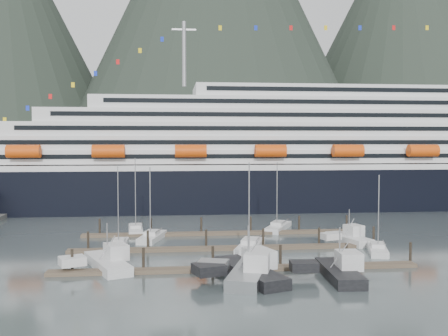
{
  "coord_description": "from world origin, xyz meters",
  "views": [
    {
      "loc": [
        -13.39,
        -76.48,
        16.82
      ],
      "look_at": [
        -3.39,
        22.0,
        11.63
      ],
      "focal_mm": 42.0,
      "sensor_mm": 36.0,
      "label": 1
    }
  ],
  "objects_px": {
    "sailboat_b": "(119,245)",
    "sailboat_a": "(152,238)",
    "sailboat_e": "(136,230)",
    "trawler_b": "(247,273)",
    "sailboat_h": "(377,250)",
    "trawler_d": "(338,271)",
    "trawler_e": "(348,238)",
    "trawler_c": "(248,270)",
    "trawler_a": "(106,262)",
    "sailboat_g": "(278,228)",
    "sailboat_c": "(250,247)",
    "cruise_ship": "(340,159)"
  },
  "relations": [
    {
      "from": "sailboat_a",
      "to": "sailboat_c",
      "type": "height_order",
      "value": "sailboat_c"
    },
    {
      "from": "sailboat_e",
      "to": "trawler_a",
      "type": "distance_m",
      "value": 27.2
    },
    {
      "from": "sailboat_b",
      "to": "sailboat_a",
      "type": "bearing_deg",
      "value": -40.97
    },
    {
      "from": "sailboat_h",
      "to": "trawler_b",
      "type": "bearing_deg",
      "value": 138.73
    },
    {
      "from": "sailboat_c",
      "to": "sailboat_b",
      "type": "bearing_deg",
      "value": 97.4
    },
    {
      "from": "trawler_c",
      "to": "trawler_d",
      "type": "height_order",
      "value": "trawler_c"
    },
    {
      "from": "cruise_ship",
      "to": "sailboat_c",
      "type": "distance_m",
      "value": 62.17
    },
    {
      "from": "trawler_c",
      "to": "trawler_d",
      "type": "relative_size",
      "value": 1.24
    },
    {
      "from": "sailboat_b",
      "to": "sailboat_e",
      "type": "height_order",
      "value": "sailboat_e"
    },
    {
      "from": "sailboat_g",
      "to": "sailboat_h",
      "type": "distance_m",
      "value": 23.92
    },
    {
      "from": "trawler_a",
      "to": "trawler_e",
      "type": "relative_size",
      "value": 1.24
    },
    {
      "from": "cruise_ship",
      "to": "sailboat_a",
      "type": "distance_m",
      "value": 64.46
    },
    {
      "from": "trawler_a",
      "to": "sailboat_e",
      "type": "bearing_deg",
      "value": -26.6
    },
    {
      "from": "sailboat_c",
      "to": "sailboat_e",
      "type": "distance_m",
      "value": 25.53
    },
    {
      "from": "sailboat_b",
      "to": "trawler_b",
      "type": "distance_m",
      "value": 27.58
    },
    {
      "from": "trawler_b",
      "to": "sailboat_c",
      "type": "bearing_deg",
      "value": 7.48
    },
    {
      "from": "cruise_ship",
      "to": "trawler_c",
      "type": "height_order",
      "value": "cruise_ship"
    },
    {
      "from": "sailboat_h",
      "to": "trawler_d",
      "type": "bearing_deg",
      "value": 159.13
    },
    {
      "from": "sailboat_a",
      "to": "trawler_c",
      "type": "distance_m",
      "value": 28.65
    },
    {
      "from": "sailboat_e",
      "to": "trawler_d",
      "type": "relative_size",
      "value": 1.2
    },
    {
      "from": "sailboat_h",
      "to": "trawler_d",
      "type": "xyz_separation_m",
      "value": [
        -10.49,
        -13.59,
        0.47
      ]
    },
    {
      "from": "cruise_ship",
      "to": "trawler_d",
      "type": "bearing_deg",
      "value": -108.29
    },
    {
      "from": "cruise_ship",
      "to": "sailboat_h",
      "type": "height_order",
      "value": "cruise_ship"
    },
    {
      "from": "sailboat_g",
      "to": "sailboat_c",
      "type": "bearing_deg",
      "value": -178.8
    },
    {
      "from": "trawler_a",
      "to": "sailboat_g",
      "type": "bearing_deg",
      "value": -68.91
    },
    {
      "from": "trawler_c",
      "to": "trawler_a",
      "type": "bearing_deg",
      "value": 50.92
    },
    {
      "from": "sailboat_a",
      "to": "sailboat_b",
      "type": "xyz_separation_m",
      "value": [
        -4.94,
        -5.46,
        -0.02
      ]
    },
    {
      "from": "sailboat_g",
      "to": "sailboat_h",
      "type": "height_order",
      "value": "sailboat_g"
    },
    {
      "from": "sailboat_h",
      "to": "trawler_b",
      "type": "relative_size",
      "value": 1.02
    },
    {
      "from": "trawler_b",
      "to": "trawler_e",
      "type": "distance_m",
      "value": 29.16
    },
    {
      "from": "cruise_ship",
      "to": "trawler_a",
      "type": "relative_size",
      "value": 17.06
    },
    {
      "from": "sailboat_e",
      "to": "trawler_b",
      "type": "height_order",
      "value": "sailboat_e"
    },
    {
      "from": "sailboat_c",
      "to": "sailboat_h",
      "type": "relative_size",
      "value": 1.16
    },
    {
      "from": "cruise_ship",
      "to": "trawler_b",
      "type": "distance_m",
      "value": 78.69
    },
    {
      "from": "trawler_d",
      "to": "trawler_e",
      "type": "height_order",
      "value": "trawler_d"
    },
    {
      "from": "sailboat_h",
      "to": "trawler_b",
      "type": "distance_m",
      "value": 25.64
    },
    {
      "from": "trawler_b",
      "to": "trawler_c",
      "type": "xyz_separation_m",
      "value": [
        0.28,
        1.25,
        -0.01
      ]
    },
    {
      "from": "sailboat_h",
      "to": "trawler_b",
      "type": "height_order",
      "value": "sailboat_h"
    },
    {
      "from": "sailboat_c",
      "to": "sailboat_g",
      "type": "height_order",
      "value": "sailboat_c"
    },
    {
      "from": "sailboat_h",
      "to": "trawler_c",
      "type": "xyz_separation_m",
      "value": [
        -21.48,
        -12.31,
        0.5
      ]
    },
    {
      "from": "sailboat_g",
      "to": "sailboat_a",
      "type": "bearing_deg",
      "value": 134.63
    },
    {
      "from": "trawler_b",
      "to": "sailboat_g",
      "type": "bearing_deg",
      "value": -0.18
    },
    {
      "from": "trawler_a",
      "to": "trawler_c",
      "type": "height_order",
      "value": "trawler_c"
    },
    {
      "from": "sailboat_b",
      "to": "trawler_d",
      "type": "bearing_deg",
      "value": -125.97
    },
    {
      "from": "sailboat_c",
      "to": "trawler_a",
      "type": "height_order",
      "value": "sailboat_c"
    },
    {
      "from": "trawler_d",
      "to": "trawler_e",
      "type": "bearing_deg",
      "value": -19.35
    },
    {
      "from": "sailboat_c",
      "to": "trawler_a",
      "type": "distance_m",
      "value": 22.77
    },
    {
      "from": "sailboat_h",
      "to": "trawler_a",
      "type": "bearing_deg",
      "value": 115.08
    },
    {
      "from": "sailboat_e",
      "to": "trawler_c",
      "type": "relative_size",
      "value": 0.97
    },
    {
      "from": "sailboat_e",
      "to": "trawler_e",
      "type": "xyz_separation_m",
      "value": [
        35.51,
        -13.68,
        0.39
      ]
    }
  ]
}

